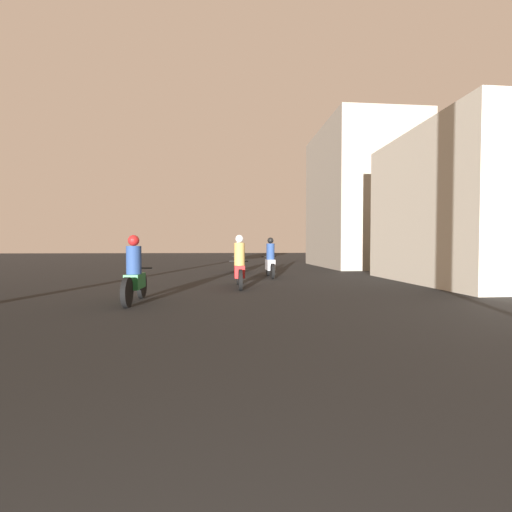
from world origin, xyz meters
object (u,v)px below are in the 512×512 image
object	(u,v)px
motorcycle_green	(135,275)
building_right_near	(488,208)
motorcycle_silver	(270,261)
motorcycle_blue	(239,260)
motorcycle_red	(239,266)
building_right_far	(360,198)

from	to	relation	value
motorcycle_green	building_right_near	bearing A→B (deg)	19.75
motorcycle_silver	motorcycle_blue	size ratio (longest dim) A/B	0.94
motorcycle_red	motorcycle_blue	distance (m)	5.83
motorcycle_green	building_right_far	distance (m)	16.44
motorcycle_silver	building_right_near	xyz separation A→B (m)	(7.12, -2.59, 1.92)
motorcycle_blue	building_right_far	bearing A→B (deg)	28.63
motorcycle_red	motorcycle_silver	distance (m)	3.45
motorcycle_blue	motorcycle_silver	bearing A→B (deg)	-65.86
motorcycle_red	building_right_far	world-z (taller)	building_right_far
building_right_near	motorcycle_blue	bearing A→B (deg)	147.65
motorcycle_silver	building_right_far	xyz separation A→B (m)	(6.39, 6.68, 3.51)
motorcycle_red	building_right_far	distance (m)	13.01
motorcycle_green	building_right_far	size ratio (longest dim) A/B	0.23
motorcycle_green	building_right_near	xyz separation A→B (m)	(10.90, 3.15, 1.95)
building_right_far	motorcycle_red	bearing A→B (deg)	-128.22
building_right_far	building_right_near	bearing A→B (deg)	-85.51
motorcycle_blue	building_right_near	bearing A→B (deg)	-31.76
motorcycle_blue	building_right_far	size ratio (longest dim) A/B	0.25
motorcycle_blue	building_right_far	distance (m)	9.26
motorcycle_green	motorcycle_red	distance (m)	3.53
motorcycle_green	building_right_near	distance (m)	11.52
motorcycle_green	motorcycle_silver	size ratio (longest dim) A/B	0.96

